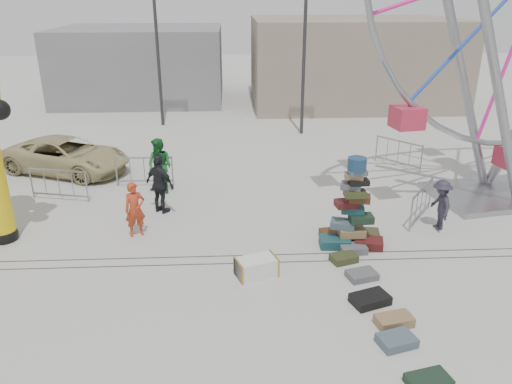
{
  "coord_description": "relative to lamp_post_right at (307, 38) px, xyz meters",
  "views": [
    {
      "loc": [
        -0.45,
        -10.66,
        6.59
      ],
      "look_at": [
        0.17,
        1.5,
        1.62
      ],
      "focal_mm": 35.0,
      "sensor_mm": 36.0,
      "label": 1
    }
  ],
  "objects": [
    {
      "name": "ground",
      "position": [
        -3.09,
        -13.0,
        -4.48
      ],
      "size": [
        90.0,
        90.0,
        0.0
      ],
      "primitive_type": "plane",
      "color": "#9E9E99",
      "rests_on": "ground"
    },
    {
      "name": "track_line_near",
      "position": [
        -3.09,
        -12.4,
        -4.48
      ],
      "size": [
        40.0,
        0.04,
        0.01
      ],
      "primitive_type": "cube",
      "color": "#47443F",
      "rests_on": "ground"
    },
    {
      "name": "track_line_far",
      "position": [
        -3.09,
        -12.0,
        -4.48
      ],
      "size": [
        40.0,
        0.04,
        0.01
      ],
      "primitive_type": "cube",
      "color": "#47443F",
      "rests_on": "ground"
    },
    {
      "name": "building_right",
      "position": [
        3.91,
        7.0,
        -1.98
      ],
      "size": [
        12.0,
        8.0,
        5.0
      ],
      "primitive_type": "cube",
      "color": "gray",
      "rests_on": "ground"
    },
    {
      "name": "building_left",
      "position": [
        -9.09,
        9.0,
        -2.28
      ],
      "size": [
        10.0,
        8.0,
        4.4
      ],
      "primitive_type": "cube",
      "color": "gray",
      "rests_on": "ground"
    },
    {
      "name": "lamp_post_right",
      "position": [
        0.0,
        0.0,
        0.0
      ],
      "size": [
        1.41,
        0.25,
        8.0
      ],
      "color": "#2D2D30",
      "rests_on": "ground"
    },
    {
      "name": "lamp_post_left",
      "position": [
        -7.0,
        2.0,
        0.0
      ],
      "size": [
        1.41,
        0.25,
        8.0
      ],
      "color": "#2D2D30",
      "rests_on": "ground"
    },
    {
      "name": "suitcase_tower",
      "position": [
        -0.28,
        -11.45,
        -3.78
      ],
      "size": [
        1.8,
        1.57,
        2.52
      ],
      "rotation": [
        0.0,
        0.0,
        -0.1
      ],
      "color": "#19474D",
      "rests_on": "ground"
    },
    {
      "name": "steamer_trunk",
      "position": [
        -2.99,
        -13.0,
        -4.25
      ],
      "size": [
        1.13,
        0.87,
        0.46
      ],
      "primitive_type": "cube",
      "rotation": [
        0.0,
        0.0,
        0.34
      ],
      "color": "silver",
      "rests_on": "ground"
    },
    {
      "name": "row_case_0",
      "position": [
        -0.68,
        -12.43,
        -4.38
      ],
      "size": [
        0.77,
        0.64,
        0.2
      ],
      "primitive_type": "cube",
      "rotation": [
        0.0,
        0.0,
        0.32
      ],
      "color": "#383E1F",
      "rests_on": "ground"
    },
    {
      "name": "row_case_1",
      "position": [
        -0.41,
        -13.26,
        -4.4
      ],
      "size": [
        0.82,
        0.67,
        0.17
      ],
      "primitive_type": "cube",
      "rotation": [
        0.0,
        0.0,
        0.27
      ],
      "color": "#5A5D62",
      "rests_on": "ground"
    },
    {
      "name": "row_case_2",
      "position": [
        -0.49,
        -14.32,
        -4.38
      ],
      "size": [
        0.98,
        0.79,
        0.21
      ],
      "primitive_type": "cube",
      "rotation": [
        0.0,
        0.0,
        0.34
      ],
      "color": "black",
      "rests_on": "ground"
    },
    {
      "name": "row_case_3",
      "position": [
        -0.19,
        -15.12,
        -4.37
      ],
      "size": [
        0.85,
        0.59,
        0.22
      ],
      "primitive_type": "cube",
      "rotation": [
        0.0,
        0.0,
        0.22
      ],
      "color": "olive",
      "rests_on": "ground"
    },
    {
      "name": "row_case_4",
      "position": [
        -0.33,
        -15.74,
        -4.38
      ],
      "size": [
        0.84,
        0.69,
        0.2
      ],
      "primitive_type": "cube",
      "rotation": [
        0.0,
        0.0,
        0.28
      ],
      "color": "#485D67",
      "rests_on": "ground"
    },
    {
      "name": "row_case_5",
      "position": [
        -0.1,
        -16.85,
        -4.4
      ],
      "size": [
        0.87,
        0.63,
        0.17
      ],
      "primitive_type": "cube",
      "rotation": [
        0.0,
        0.0,
        0.23
      ],
      "color": "#192E1F",
      "rests_on": "ground"
    },
    {
      "name": "barricade_dummy_b",
      "position": [
        -9.32,
        -7.88,
        -3.93
      ],
      "size": [
        1.97,
        0.55,
        1.1
      ],
      "primitive_type": null,
      "rotation": [
        0.0,
        0.0,
        -0.23
      ],
      "color": "gray",
      "rests_on": "ground"
    },
    {
      "name": "barricade_dummy_c",
      "position": [
        -6.67,
        -6.7,
        -3.93
      ],
      "size": [
        2.0,
        0.14,
        1.1
      ],
      "primitive_type": null,
      "rotation": [
        0.0,
        0.0,
        -0.02
      ],
      "color": "gray",
      "rests_on": "ground"
    },
    {
      "name": "barricade_wheel_front",
      "position": [
        2.2,
        -10.03,
        -3.93
      ],
      "size": [
        1.27,
        1.67,
        1.1
      ],
      "primitive_type": null,
      "rotation": [
        0.0,
        0.0,
        0.93
      ],
      "color": "gray",
      "rests_on": "ground"
    },
    {
      "name": "barricade_wheel_back",
      "position": [
        3.06,
        -5.11,
        -3.93
      ],
      "size": [
        1.4,
        1.56,
        1.1
      ],
      "primitive_type": null,
      "rotation": [
        0.0,
        0.0,
        -0.85
      ],
      "color": "gray",
      "rests_on": "ground"
    },
    {
      "name": "pedestrian_red",
      "position": [
        -6.31,
        -10.62,
        -3.68
      ],
      "size": [
        0.69,
        0.59,
        1.61
      ],
      "primitive_type": "imported",
      "rotation": [
        0.0,
        0.0,
        0.41
      ],
      "color": "#AE3418",
      "rests_on": "ground"
    },
    {
      "name": "pedestrian_green",
      "position": [
        -6.01,
        -7.39,
        -3.52
      ],
      "size": [
        1.17,
        1.09,
        1.93
      ],
      "primitive_type": "imported",
      "rotation": [
        0.0,
        0.0,
        -0.5
      ],
      "color": "#165B23",
      "rests_on": "ground"
    },
    {
      "name": "pedestrian_black",
      "position": [
        -5.79,
        -9.06,
        -3.54
      ],
      "size": [
        1.16,
        1.04,
        1.89
      ],
      "primitive_type": "imported",
      "rotation": [
        0.0,
        0.0,
        2.5
      ],
      "color": "black",
      "rests_on": "ground"
    },
    {
      "name": "pedestrian_grey",
      "position": [
        2.5,
        -10.66,
        -3.72
      ],
      "size": [
        0.59,
        1.0,
        1.52
      ],
      "primitive_type": "imported",
      "rotation": [
        0.0,
        0.0,
        -1.55
      ],
      "color": "#262531",
      "rests_on": "ground"
    },
    {
      "name": "parked_suv",
      "position": [
        -9.85,
        -5.11,
        -3.81
      ],
      "size": [
        5.31,
        3.85,
        1.34
      ],
      "primitive_type": "imported",
      "rotation": [
        0.0,
        0.0,
        1.19
      ],
      "color": "tan",
      "rests_on": "ground"
    }
  ]
}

